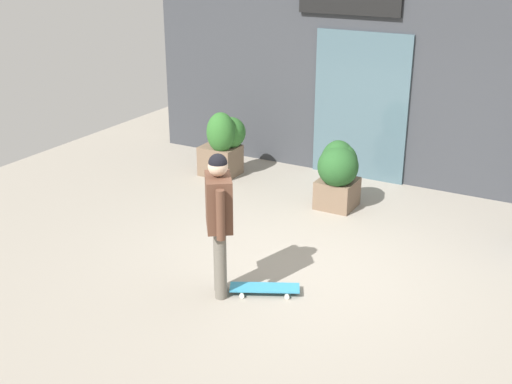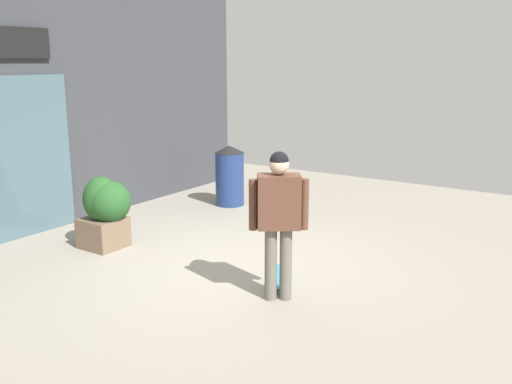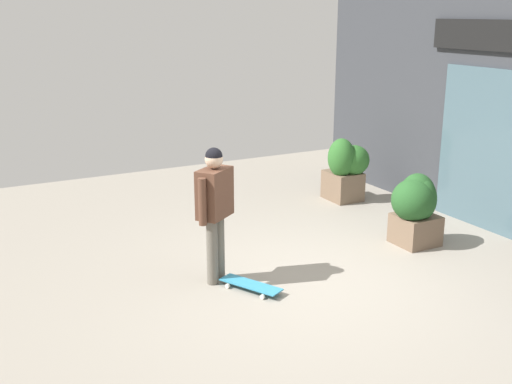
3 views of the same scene
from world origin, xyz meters
TOP-DOWN VIEW (x-y plane):
  - ground_plane at (0.00, 0.00)m, footprint 12.00×12.00m
  - building_facade at (-0.02, 3.39)m, footprint 8.62×0.31m
  - skateboarder at (-0.54, -0.98)m, footprint 0.47×0.52m
  - skateboard at (-0.13, -0.73)m, footprint 0.77×0.53m
  - planter_box_left at (-0.36, 1.88)m, footprint 0.58×0.67m
  - planter_box_right at (-2.50, 2.27)m, footprint 0.66×0.72m

SIDE VIEW (x-z plane):
  - ground_plane at x=0.00m, z-range 0.00..0.00m
  - skateboard at x=-0.13m, z-range 0.02..0.10m
  - planter_box_right at x=-2.50m, z-range 0.02..1.09m
  - planter_box_left at x=-0.36m, z-range 0.07..1.06m
  - skateboarder at x=-0.54m, z-range 0.18..1.78m
  - building_facade at x=-0.02m, z-range -0.02..3.93m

